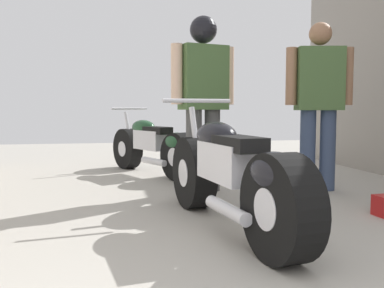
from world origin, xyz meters
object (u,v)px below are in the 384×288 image
motorcycle_maroon_cruiser (230,175)px  mechanic_in_blue (319,96)px  motorcycle_black_naked (152,146)px  mechanic_with_helmet (203,87)px

motorcycle_maroon_cruiser → mechanic_in_blue: mechanic_in_blue is taller
motorcycle_black_naked → mechanic_in_blue: (1.60, -1.42, 0.62)m
mechanic_in_blue → mechanic_with_helmet: size_ratio=0.97×
mechanic_in_blue → mechanic_with_helmet: bearing=172.1°
motorcycle_maroon_cruiser → mechanic_with_helmet: bearing=84.8°
motorcycle_maroon_cruiser → motorcycle_black_naked: size_ratio=1.14×
mechanic_in_blue → motorcycle_maroon_cruiser: bearing=-136.3°
motorcycle_maroon_cruiser → mechanic_with_helmet: 1.60m
motorcycle_maroon_cruiser → mechanic_with_helmet: (0.13, 1.44, 0.68)m
motorcycle_maroon_cruiser → mechanic_in_blue: bearing=43.7°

